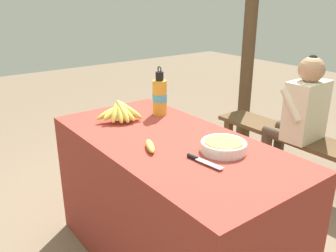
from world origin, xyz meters
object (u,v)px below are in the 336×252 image
loose_banana_front (150,146)px  seated_vendor (300,113)px  banana_bunch_ripe (121,111)px  serving_bowl (224,146)px  knife (199,160)px  wooden_bench (306,146)px  water_bottle (160,96)px  support_post_near (250,31)px

loose_banana_front → seated_vendor: (-0.17, 1.53, -0.18)m
banana_bunch_ripe → serving_bowl: (0.67, 0.17, -0.03)m
knife → wooden_bench: (-0.34, 1.46, -0.44)m
water_bottle → loose_banana_front: bearing=-40.7°
serving_bowl → wooden_bench: size_ratio=0.13×
support_post_near → banana_bunch_ripe: bearing=-70.4°
loose_banana_front → banana_bunch_ripe: bearing=168.0°
loose_banana_front → wooden_bench: 1.63m
water_bottle → support_post_near: size_ratio=0.13×
wooden_bench → water_bottle: bearing=-104.7°
serving_bowl → water_bottle: 0.66m
serving_bowl → knife: bearing=-84.9°
banana_bunch_ripe → seated_vendor: (0.27, 1.43, -0.22)m
loose_banana_front → knife: loose_banana_front is taller
water_bottle → seated_vendor: (0.24, 1.17, -0.27)m
water_bottle → loose_banana_front: 0.56m
banana_bunch_ripe → wooden_bench: banana_bunch_ripe is taller
banana_bunch_ripe → serving_bowl: size_ratio=1.22×
banana_bunch_ripe → knife: banana_bunch_ripe is taller
wooden_bench → seated_vendor: seated_vendor is taller
serving_bowl → loose_banana_front: 0.35m
knife → wooden_bench: 1.56m
water_bottle → seated_vendor: 1.22m
banana_bunch_ripe → seated_vendor: seated_vendor is taller
banana_bunch_ripe → seated_vendor: 1.47m
water_bottle → support_post_near: 1.77m
water_bottle → support_post_near: bearing=113.3°
water_bottle → wooden_bench: water_bottle is taller
loose_banana_front → knife: size_ratio=0.77×
loose_banana_front → wooden_bench: (-0.10, 1.56, -0.44)m
banana_bunch_ripe → wooden_bench: bearing=76.9°
banana_bunch_ripe → loose_banana_front: bearing=-12.0°
water_bottle → knife: size_ratio=1.53×
wooden_bench → banana_bunch_ripe: bearing=-103.1°
support_post_near → loose_banana_front: bearing=-60.6°
seated_vendor → support_post_near: 1.16m
knife → water_bottle: bearing=151.8°
knife → seated_vendor: bearing=99.3°
water_bottle → seated_vendor: water_bottle is taller
loose_banana_front → support_post_near: bearing=119.4°
loose_banana_front → serving_bowl: bearing=49.5°
wooden_bench → seated_vendor: 0.28m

